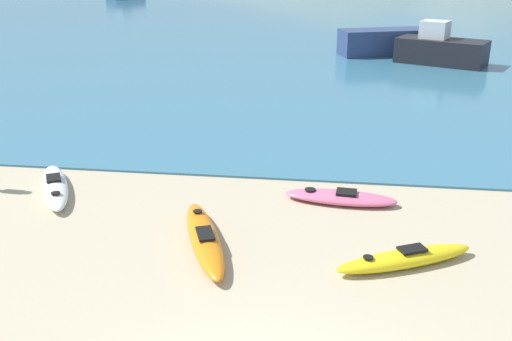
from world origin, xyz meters
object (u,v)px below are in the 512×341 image
Objects in this scene: kayak_on_sand_1 at (204,238)px; kayak_on_sand_2 at (341,197)px; kayak_on_sand_0 at (55,187)px; kayak_on_sand_4 at (405,258)px; moored_boat_0 at (441,49)px; moored_boat_2 at (390,42)px.

kayak_on_sand_2 is (2.82, 2.61, -0.04)m from kayak_on_sand_1.
kayak_on_sand_4 is at bearing -16.80° from kayak_on_sand_0.
kayak_on_sand_2 is at bearing 42.77° from kayak_on_sand_1.
kayak_on_sand_0 is at bearing -123.35° from moored_boat_0.
kayak_on_sand_1 is 1.25× the size of kayak_on_sand_2.
kayak_on_sand_2 is 0.95× the size of kayak_on_sand_4.
moored_boat_0 is (4.98, 18.11, 0.67)m from kayak_on_sand_2.
kayak_on_sand_0 is at bearing -177.23° from kayak_on_sand_2.
kayak_on_sand_4 is (1.25, -2.89, 0.03)m from kayak_on_sand_2.
moored_boat_2 is (5.47, 23.13, 0.58)m from kayak_on_sand_1.
kayak_on_sand_1 is at bearing -27.44° from kayak_on_sand_0.
moored_boat_2 is at bearing 133.91° from moored_boat_0.
kayak_on_sand_2 is at bearing 113.43° from kayak_on_sand_4.
kayak_on_sand_1 reaches higher than kayak_on_sand_2.
kayak_on_sand_4 is 23.47m from moored_boat_2.
kayak_on_sand_1 is 0.59× the size of moored_boat_2.
moored_boat_0 reaches higher than kayak_on_sand_0.
kayak_on_sand_4 is (8.43, -2.55, -0.00)m from kayak_on_sand_0.
moored_boat_0 reaches higher than moored_boat_2.
kayak_on_sand_1 is at bearing -103.30° from moored_boat_2.
kayak_on_sand_1 is at bearing -137.23° from kayak_on_sand_2.
kayak_on_sand_1 is at bearing 176.01° from kayak_on_sand_4.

